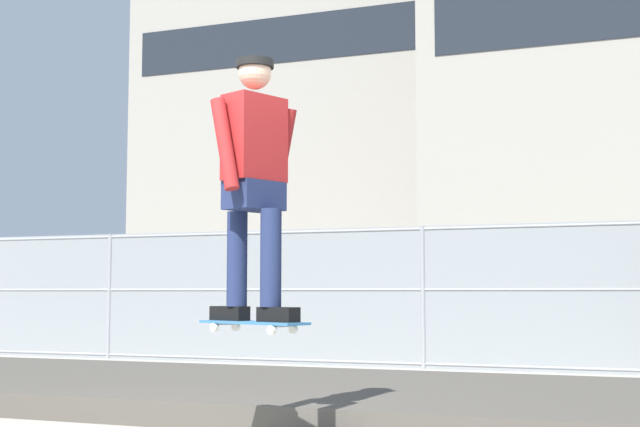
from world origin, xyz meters
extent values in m
cube|color=#4C473F|center=(0.00, 3.09, 0.10)|extent=(15.83, 3.06, 0.20)
cube|color=#2D608C|center=(0.46, 0.84, 0.80)|extent=(0.82, 0.49, 0.02)
cylinder|color=silver|center=(0.74, 0.83, 0.77)|extent=(0.06, 0.05, 0.05)
cylinder|color=silver|center=(0.67, 0.66, 0.77)|extent=(0.06, 0.05, 0.05)
cylinder|color=silver|center=(0.26, 1.02, 0.77)|extent=(0.06, 0.05, 0.05)
cylinder|color=silver|center=(0.19, 0.86, 0.77)|extent=(0.06, 0.05, 0.05)
cube|color=#99999E|center=(0.70, 0.74, 0.79)|extent=(0.10, 0.15, 0.01)
cube|color=#99999E|center=(0.22, 0.94, 0.79)|extent=(0.10, 0.15, 0.01)
cube|color=black|center=(0.67, 0.76, 0.85)|extent=(0.30, 0.20, 0.09)
cube|color=black|center=(0.26, 0.92, 0.85)|extent=(0.30, 0.20, 0.09)
cylinder|color=#1E284C|center=(0.61, 0.78, 1.20)|extent=(0.13, 0.13, 0.60)
cylinder|color=#1E284C|center=(0.32, 0.90, 1.20)|extent=(0.13, 0.13, 0.60)
cube|color=#1E284C|center=(0.46, 0.84, 1.59)|extent=(0.35, 0.41, 0.18)
cube|color=maroon|center=(0.46, 0.84, 1.95)|extent=(0.35, 0.43, 0.54)
cylinder|color=maroon|center=(0.56, 1.07, 1.89)|extent=(0.25, 0.17, 0.58)
cylinder|color=maroon|center=(0.37, 0.61, 1.89)|extent=(0.25, 0.17, 0.58)
sphere|color=tan|center=(0.46, 0.84, 2.37)|extent=(0.21, 0.21, 0.21)
cylinder|color=black|center=(0.46, 0.84, 2.43)|extent=(0.24, 0.24, 0.05)
cylinder|color=gray|center=(-4.80, 7.06, 0.93)|extent=(0.06, 0.06, 1.85)
cylinder|color=gray|center=(0.00, 7.06, 0.93)|extent=(0.06, 0.06, 1.85)
cylinder|color=gray|center=(0.00, 7.06, 1.81)|extent=(19.19, 0.04, 0.04)
cylinder|color=gray|center=(0.00, 7.06, 1.02)|extent=(19.19, 0.04, 0.04)
cylinder|color=gray|center=(0.00, 7.06, 0.06)|extent=(19.19, 0.04, 0.04)
cube|color=gray|center=(0.00, 7.06, 0.93)|extent=(19.19, 0.01, 1.85)
cube|color=silver|center=(-2.97, 10.05, 0.67)|extent=(4.50, 2.05, 0.70)
cube|color=#23282D|center=(-3.17, 10.06, 1.34)|extent=(2.29, 1.73, 0.64)
cylinder|color=black|center=(-1.56, 10.82, 0.32)|extent=(0.65, 0.28, 0.64)
cylinder|color=black|center=(-1.66, 9.12, 0.32)|extent=(0.65, 0.28, 0.64)
cylinder|color=black|center=(-4.29, 10.98, 0.32)|extent=(0.65, 0.28, 0.64)
cylinder|color=black|center=(-4.39, 9.28, 0.32)|extent=(0.65, 0.28, 0.64)
cylinder|color=black|center=(2.33, 10.98, 0.32)|extent=(0.66, 0.30, 0.64)
cylinder|color=black|center=(2.17, 9.28, 0.32)|extent=(0.66, 0.30, 0.64)
cube|color=gray|center=(-13.64, 45.28, 11.60)|extent=(22.03, 14.93, 23.19)
cube|color=#1E232B|center=(-13.64, 37.79, 14.38)|extent=(20.26, 0.04, 2.50)
camera|label=1|loc=(2.76, -4.10, 0.99)|focal=49.07mm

